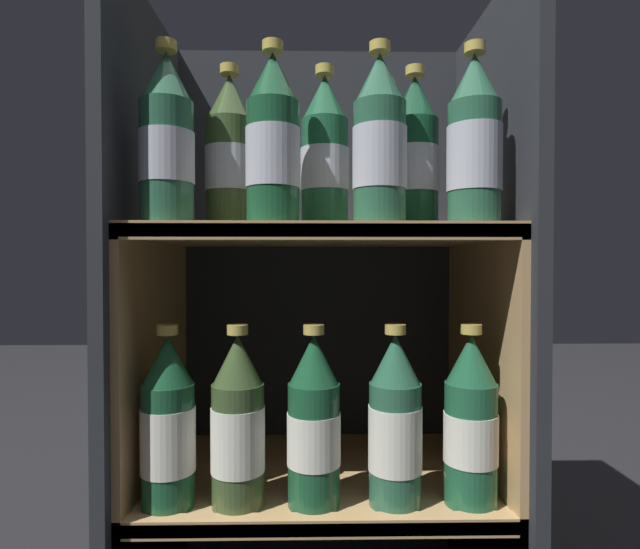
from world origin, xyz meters
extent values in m
cube|color=#23262B|center=(0.00, 0.36, 0.50)|extent=(0.59, 0.02, 1.01)
cube|color=#23262B|center=(-0.29, 0.17, 0.50)|extent=(0.02, 0.39, 1.01)
cube|color=#23262B|center=(0.29, 0.17, 0.50)|extent=(0.02, 0.39, 1.01)
cube|color=tan|center=(0.00, 0.17, 0.23)|extent=(0.55, 0.35, 0.02)
cube|color=tan|center=(0.00, 0.01, 0.23)|extent=(0.55, 0.02, 0.03)
cube|color=tan|center=(-0.27, 0.17, 0.11)|extent=(0.01, 0.35, 0.22)
cube|color=tan|center=(0.27, 0.17, 0.11)|extent=(0.01, 0.35, 0.22)
cube|color=tan|center=(0.00, 0.17, 0.63)|extent=(0.55, 0.35, 0.02)
cube|color=tan|center=(0.00, 0.01, 0.63)|extent=(0.55, 0.02, 0.03)
cube|color=tan|center=(-0.27, 0.17, 0.31)|extent=(0.01, 0.35, 0.62)
cube|color=tan|center=(0.27, 0.17, 0.31)|extent=(0.01, 0.35, 0.62)
cylinder|color=#285B42|center=(-0.22, 0.05, 0.73)|extent=(0.07, 0.07, 0.17)
cylinder|color=#ADB2C1|center=(-0.22, 0.05, 0.73)|extent=(0.08, 0.08, 0.07)
cone|color=#285B42|center=(-0.22, 0.05, 0.85)|extent=(0.07, 0.07, 0.07)
cylinder|color=gold|center=(-0.22, 0.05, 0.89)|extent=(0.03, 0.03, 0.01)
cylinder|color=#194C2D|center=(-0.07, 0.05, 0.73)|extent=(0.07, 0.07, 0.17)
cylinder|color=#ADB2C1|center=(-0.07, 0.05, 0.73)|extent=(0.08, 0.08, 0.08)
cone|color=#194C2D|center=(-0.07, 0.05, 0.85)|extent=(0.07, 0.07, 0.07)
cylinder|color=gold|center=(-0.07, 0.05, 0.89)|extent=(0.03, 0.03, 0.01)
cylinder|color=#285B42|center=(0.08, 0.05, 0.73)|extent=(0.07, 0.07, 0.17)
cylinder|color=#ADB2C1|center=(0.08, 0.05, 0.73)|extent=(0.08, 0.08, 0.09)
cone|color=#285B42|center=(0.08, 0.05, 0.85)|extent=(0.07, 0.07, 0.07)
cylinder|color=gold|center=(0.08, 0.05, 0.89)|extent=(0.03, 0.03, 0.01)
cylinder|color=#285B42|center=(0.22, 0.05, 0.73)|extent=(0.07, 0.07, 0.17)
cylinder|color=#ADB2C1|center=(0.22, 0.05, 0.73)|extent=(0.08, 0.08, 0.09)
cone|color=#285B42|center=(0.22, 0.05, 0.85)|extent=(0.07, 0.07, 0.07)
cylinder|color=gold|center=(0.22, 0.05, 0.89)|extent=(0.03, 0.03, 0.01)
cylinder|color=#384C28|center=(-0.14, 0.14, 0.73)|extent=(0.07, 0.07, 0.17)
cylinder|color=#ADB2C1|center=(-0.14, 0.14, 0.73)|extent=(0.08, 0.08, 0.07)
cone|color=#384C28|center=(-0.14, 0.14, 0.85)|extent=(0.07, 0.07, 0.07)
cylinder|color=gold|center=(-0.14, 0.14, 0.89)|extent=(0.03, 0.03, 0.01)
cylinder|color=#1E5638|center=(0.01, 0.14, 0.73)|extent=(0.07, 0.07, 0.17)
cylinder|color=#ADB2C1|center=(0.01, 0.14, 0.73)|extent=(0.08, 0.08, 0.07)
cone|color=#1E5638|center=(0.01, 0.14, 0.85)|extent=(0.07, 0.07, 0.07)
cylinder|color=gold|center=(0.01, 0.14, 0.89)|extent=(0.03, 0.03, 0.01)
cylinder|color=#144228|center=(0.15, 0.14, 0.73)|extent=(0.07, 0.07, 0.17)
cylinder|color=#ADB2C1|center=(0.15, 0.14, 0.73)|extent=(0.08, 0.08, 0.07)
cone|color=#144228|center=(0.15, 0.14, 0.85)|extent=(0.07, 0.07, 0.07)
cylinder|color=gold|center=(0.15, 0.14, 0.89)|extent=(0.03, 0.03, 0.01)
cylinder|color=#194C2D|center=(-0.22, 0.05, 0.33)|extent=(0.07, 0.07, 0.17)
cylinder|color=silver|center=(-0.22, 0.05, 0.34)|extent=(0.08, 0.08, 0.09)
cone|color=#194C2D|center=(-0.22, 0.05, 0.45)|extent=(0.07, 0.07, 0.07)
cylinder|color=gold|center=(-0.22, 0.05, 0.49)|extent=(0.03, 0.03, 0.01)
cylinder|color=#384C28|center=(-0.12, 0.05, 0.33)|extent=(0.07, 0.07, 0.17)
cylinder|color=silver|center=(-0.12, 0.05, 0.34)|extent=(0.08, 0.08, 0.09)
cone|color=#384C28|center=(-0.12, 0.05, 0.45)|extent=(0.07, 0.07, 0.07)
cylinder|color=gold|center=(-0.12, 0.05, 0.49)|extent=(0.03, 0.03, 0.01)
cylinder|color=#194C2D|center=(-0.01, 0.05, 0.33)|extent=(0.07, 0.07, 0.17)
cylinder|color=silver|center=(-0.01, 0.05, 0.34)|extent=(0.08, 0.08, 0.07)
cone|color=#194C2D|center=(-0.01, 0.05, 0.45)|extent=(0.07, 0.07, 0.07)
cylinder|color=gold|center=(-0.01, 0.05, 0.49)|extent=(0.03, 0.03, 0.01)
cylinder|color=#285B42|center=(0.11, 0.05, 0.33)|extent=(0.07, 0.07, 0.17)
cylinder|color=silver|center=(0.11, 0.05, 0.34)|extent=(0.08, 0.08, 0.09)
cone|color=#285B42|center=(0.11, 0.05, 0.45)|extent=(0.07, 0.07, 0.07)
cylinder|color=gold|center=(0.11, 0.05, 0.49)|extent=(0.03, 0.03, 0.01)
cylinder|color=#1E5638|center=(0.21, 0.05, 0.33)|extent=(0.07, 0.07, 0.17)
cylinder|color=silver|center=(0.21, 0.05, 0.34)|extent=(0.08, 0.08, 0.07)
cone|color=#1E5638|center=(0.21, 0.05, 0.45)|extent=(0.07, 0.07, 0.07)
cylinder|color=gold|center=(0.21, 0.05, 0.49)|extent=(0.03, 0.03, 0.01)
camera|label=1|loc=(-0.01, -0.65, 0.58)|focal=28.00mm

